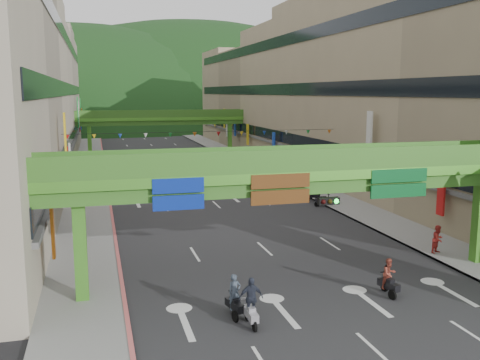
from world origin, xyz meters
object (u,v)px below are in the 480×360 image
at_px(car_silver, 128,164).
at_px(car_yellow, 172,166).
at_px(scooter_rider_near, 235,297).
at_px(pedestrian_red, 438,242).
at_px(scooter_rider_mid, 389,277).
at_px(overpass_near, 323,185).

distance_m(car_silver, car_yellow, 6.38).
bearing_deg(car_silver, scooter_rider_near, -79.93).
distance_m(car_silver, pedestrian_red, 45.73).
distance_m(scooter_rider_mid, pedestrian_red, 8.15).
height_order(scooter_rider_mid, car_yellow, scooter_rider_mid).
distance_m(scooter_rider_near, car_silver, 48.45).
bearing_deg(car_yellow, overpass_near, -82.17).
relative_size(scooter_rider_near, car_yellow, 0.46).
relative_size(scooter_rider_mid, pedestrian_red, 1.09).
relative_size(scooter_rider_near, scooter_rider_mid, 1.04).
bearing_deg(scooter_rider_mid, car_silver, 101.32).
relative_size(scooter_rider_mid, car_silver, 0.47).
bearing_deg(scooter_rider_mid, pedestrian_red, 38.75).
bearing_deg(car_silver, scooter_rider_mid, -70.61).
bearing_deg(pedestrian_red, car_silver, 86.28).
xyz_separation_m(car_silver, car_yellow, (5.16, -3.74, 0.07)).
height_order(car_yellow, pedestrian_red, pedestrian_red).
height_order(overpass_near, scooter_rider_mid, overpass_near).
xyz_separation_m(overpass_near, pedestrian_red, (8.87, 2.62, -4.34)).
distance_m(overpass_near, pedestrian_red, 10.22).
distance_m(overpass_near, scooter_rider_near, 7.50).
bearing_deg(pedestrian_red, scooter_rider_near, 177.17).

